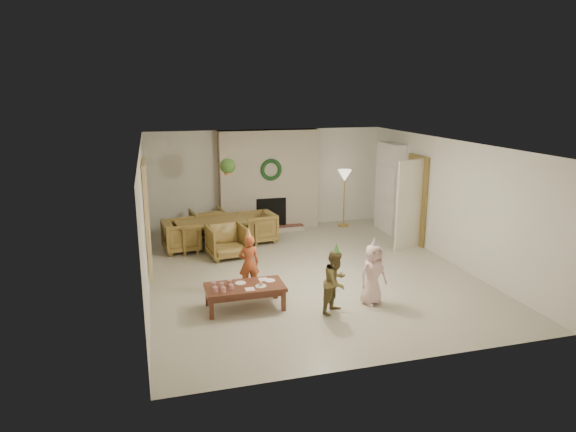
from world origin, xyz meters
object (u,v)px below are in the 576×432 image
object	(u,v)px
dining_table	(217,233)
child_pink	(373,274)
dining_chair_near	(227,241)
dining_chair_far	(208,223)
dining_chair_left	(181,236)
child_red	(249,263)
dining_chair_right	(258,227)
coffee_table_top	(245,287)
child_plaid	(336,282)

from	to	relation	value
dining_table	child_pink	xyz separation A→B (m)	(2.09, -3.76, 0.19)
dining_chair_near	dining_chair_far	size ratio (longest dim) A/B	1.00
dining_chair_left	child_red	world-z (taller)	child_red
dining_chair_near	dining_chair_left	xyz separation A→B (m)	(-0.89, 0.67, 0.00)
child_pink	dining_chair_far	bearing A→B (deg)	103.25
dining_chair_left	child_red	bearing A→B (deg)	-166.69
dining_chair_far	dining_chair_right	distance (m)	1.27
dining_table	coffee_table_top	xyz separation A→B (m)	(0.02, -3.40, 0.05)
dining_chair_far	child_red	bearing A→B (deg)	87.47
coffee_table_top	child_red	world-z (taller)	child_red
child_pink	dining_chair_near	bearing A→B (deg)	111.02
dining_chair_left	coffee_table_top	xyz separation A→B (m)	(0.80, -3.29, 0.01)
dining_chair_near	child_plaid	xyz separation A→B (m)	(1.27, -3.13, 0.16)
dining_chair_left	dining_chair_right	distance (m)	1.78
dining_chair_near	dining_chair_far	bearing A→B (deg)	90.00
dining_table	child_pink	distance (m)	4.31
dining_chair_right	child_red	xyz separation A→B (m)	(-0.75, -2.83, 0.16)
dining_chair_near	child_red	xyz separation A→B (m)	(0.12, -1.91, 0.16)
dining_chair_far	child_red	world-z (taller)	child_red
dining_chair_right	dining_table	bearing A→B (deg)	-90.00
dining_chair_left	dining_chair_right	size ratio (longest dim) A/B	1.00
dining_chair_near	dining_chair_left	bearing A→B (deg)	135.00
dining_chair_near	coffee_table_top	world-z (taller)	dining_chair_near
dining_table	child_plaid	bearing A→B (deg)	-78.59
coffee_table_top	dining_chair_right	bearing A→B (deg)	74.59
child_pink	dining_chair_right	bearing A→B (deg)	93.32
dining_chair_far	dining_chair_right	world-z (taller)	same
dining_chair_right	dining_chair_near	bearing A→B (deg)	-51.34
dining_table	dining_chair_near	bearing A→B (deg)	-90.00
dining_table	dining_chair_right	bearing A→B (deg)	0.00
dining_chair_near	child_red	size ratio (longest dim) A/B	0.76
coffee_table_top	child_red	size ratio (longest dim) A/B	1.25
dining_chair_right	dining_chair_left	bearing A→B (deg)	-90.00
child_pink	child_plaid	bearing A→B (deg)	179.32
child_red	dining_chair_near	bearing A→B (deg)	-86.47
dining_chair_far	dining_chair_left	bearing A→B (deg)	45.00
dining_chair_right	coffee_table_top	size ratio (longest dim) A/B	0.60
child_plaid	dining_chair_near	bearing A→B (deg)	73.09
child_plaid	child_pink	xyz separation A→B (m)	(0.71, 0.15, -0.00)
child_pink	dining_table	bearing A→B (deg)	106.47
dining_chair_left	child_plaid	size ratio (longest dim) A/B	0.75
dining_chair_near	child_red	world-z (taller)	child_red
dining_chair_far	child_pink	size ratio (longest dim) A/B	0.75
dining_table	dining_chair_left	distance (m)	0.79
dining_chair_near	child_plaid	bearing A→B (deg)	-75.94
child_pink	dining_chair_left	bearing A→B (deg)	115.61
child_red	child_pink	world-z (taller)	child_pink
dining_chair_near	child_pink	distance (m)	3.58
coffee_table_top	dining_chair_left	bearing A→B (deg)	103.50
dining_chair_near	child_pink	xyz separation A→B (m)	(1.98, -2.98, 0.16)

